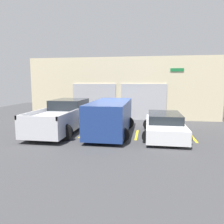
{
  "coord_description": "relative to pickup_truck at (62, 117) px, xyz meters",
  "views": [
    {
      "loc": [
        1.89,
        -12.81,
        2.72
      ],
      "look_at": [
        0.0,
        -1.17,
        1.1
      ],
      "focal_mm": 35.0,
      "sensor_mm": 36.0,
      "label": 1
    }
  ],
  "objects": [
    {
      "name": "pickup_truck",
      "position": [
        0.0,
        0.0,
        0.0
      ],
      "size": [
        2.52,
        5.31,
        1.68
      ],
      "color": "silver",
      "rests_on": "ground"
    },
    {
      "name": "parking_stripe_right",
      "position": [
        6.93,
        -0.28,
        -0.8
      ],
      "size": [
        0.12,
        2.2,
        0.01
      ],
      "primitive_type": "cube",
      "color": "gold",
      "rests_on": "ground"
    },
    {
      "name": "sedan_white",
      "position": [
        5.54,
        -0.25,
        -0.25
      ],
      "size": [
        2.18,
        4.59,
        1.16
      ],
      "color": "white",
      "rests_on": "ground"
    },
    {
      "name": "parking_stripe_left",
      "position": [
        1.39,
        -0.28,
        -0.8
      ],
      "size": [
        0.12,
        2.2,
        0.01
      ],
      "primitive_type": "cube",
      "color": "gold",
      "rests_on": "ground"
    },
    {
      "name": "ground_plane",
      "position": [
        2.77,
        1.39,
        -0.8
      ],
      "size": [
        28.0,
        28.0,
        0.0
      ],
      "primitive_type": "plane",
      "color": "#3D3D3F"
    },
    {
      "name": "sedan_side",
      "position": [
        2.77,
        -0.28,
        0.13
      ],
      "size": [
        2.28,
        4.89,
        1.73
      ],
      "color": "navy",
      "rests_on": "ground"
    },
    {
      "name": "parking_stripe_far_left",
      "position": [
        -1.39,
        -0.28,
        -0.8
      ],
      "size": [
        0.12,
        2.2,
        0.01
      ],
      "primitive_type": "cube",
      "color": "gold",
      "rests_on": "ground"
    },
    {
      "name": "parking_stripe_centre",
      "position": [
        4.16,
        -0.28,
        -0.8
      ],
      "size": [
        0.12,
        2.2,
        0.01
      ],
      "primitive_type": "cube",
      "color": "gold",
      "rests_on": "ground"
    },
    {
      "name": "shophouse_building",
      "position": [
        2.77,
        4.68,
        1.43
      ],
      "size": [
        14.07,
        0.68,
        4.52
      ],
      "color": "beige",
      "rests_on": "ground"
    }
  ]
}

